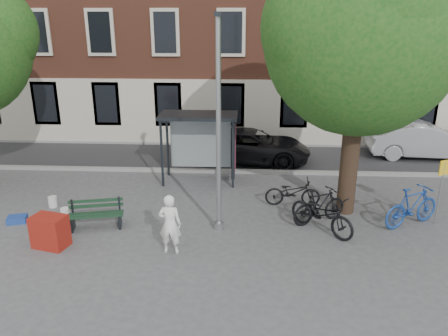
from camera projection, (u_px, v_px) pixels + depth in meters
name	position (u px, v px, depth m)	size (l,w,h in m)	color
ground	(219.00, 229.00, 12.98)	(90.00, 90.00, 0.00)	#4C4C4F
road	(229.00, 157.00, 19.58)	(40.00, 4.00, 0.01)	#28282B
curb_near	(227.00, 171.00, 17.67)	(40.00, 0.25, 0.12)	gray
curb_far	(231.00, 144.00, 21.45)	(40.00, 0.25, 0.12)	gray
lamppost	(219.00, 139.00, 12.06)	(0.28, 0.35, 6.11)	#9EA0A3
tree_right	(364.00, 31.00, 12.24)	(5.76, 5.60, 8.20)	black
bus_shelter	(209.00, 132.00, 16.25)	(2.85, 1.45, 2.62)	#1E2328
painter	(170.00, 224.00, 11.46)	(0.61, 0.40, 1.66)	white
bench	(96.00, 216.00, 13.00)	(1.67, 0.85, 0.82)	#1E2328
bike_a	(293.00, 192.00, 14.47)	(0.63, 1.82, 0.96)	black
bike_b	(412.00, 206.00, 13.03)	(0.59, 2.08, 1.25)	#1A4193
bike_c	(322.00, 214.00, 12.67)	(0.76, 2.18, 1.15)	black
bike_d	(319.00, 206.00, 13.23)	(0.52, 1.86, 1.12)	black
car_dark	(251.00, 146.00, 18.85)	(2.33, 5.05, 1.40)	black
car_silver	(423.00, 140.00, 19.38)	(1.67, 4.78, 1.58)	#A5A7AD
red_stand	(50.00, 231.00, 11.88)	(0.90, 0.60, 0.90)	maroon
blue_crate	(17.00, 219.00, 13.39)	(0.55, 0.40, 0.20)	navy
bucket_a	(53.00, 202.00, 14.46)	(0.28, 0.28, 0.36)	silver
bucket_b	(59.00, 223.00, 13.00)	(0.28, 0.28, 0.36)	white
bucket_c	(65.00, 214.00, 13.59)	(0.28, 0.28, 0.36)	white
notice_sign	(442.00, 177.00, 12.85)	(0.33, 0.18, 2.04)	#9EA0A3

